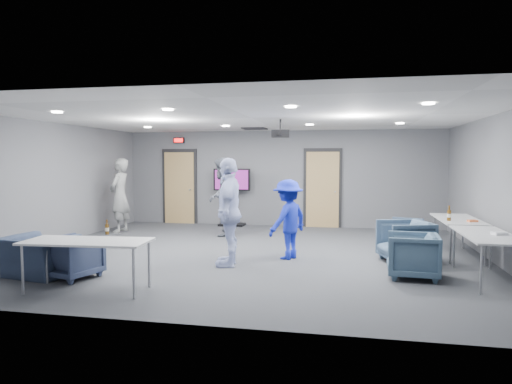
% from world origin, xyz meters
% --- Properties ---
extents(floor, '(9.00, 9.00, 0.00)m').
position_xyz_m(floor, '(0.00, 0.00, 0.00)').
color(floor, '#373B3F').
rests_on(floor, ground).
extents(ceiling, '(9.00, 9.00, 0.00)m').
position_xyz_m(ceiling, '(0.00, 0.00, 2.70)').
color(ceiling, silver).
rests_on(ceiling, wall_back).
extents(wall_back, '(9.00, 0.02, 2.70)m').
position_xyz_m(wall_back, '(0.00, 4.00, 1.35)').
color(wall_back, slate).
rests_on(wall_back, floor).
extents(wall_front, '(9.00, 0.02, 2.70)m').
position_xyz_m(wall_front, '(0.00, -4.00, 1.35)').
color(wall_front, slate).
rests_on(wall_front, floor).
extents(wall_left, '(0.02, 8.00, 2.70)m').
position_xyz_m(wall_left, '(-4.50, 0.00, 1.35)').
color(wall_left, slate).
rests_on(wall_left, floor).
extents(wall_right, '(0.02, 8.00, 2.70)m').
position_xyz_m(wall_right, '(4.50, 0.00, 1.35)').
color(wall_right, slate).
rests_on(wall_right, floor).
extents(door_left, '(1.06, 0.17, 2.24)m').
position_xyz_m(door_left, '(-3.00, 3.95, 1.07)').
color(door_left, black).
rests_on(door_left, wall_back).
extents(door_right, '(1.06, 0.17, 2.24)m').
position_xyz_m(door_right, '(1.20, 3.95, 1.07)').
color(door_right, black).
rests_on(door_right, wall_back).
extents(exit_sign, '(0.32, 0.08, 0.16)m').
position_xyz_m(exit_sign, '(-3.00, 3.93, 2.45)').
color(exit_sign, black).
rests_on(exit_sign, wall_back).
extents(hvac_diffuser, '(0.60, 0.60, 0.03)m').
position_xyz_m(hvac_diffuser, '(-0.50, 2.80, 2.69)').
color(hvac_diffuser, black).
rests_on(hvac_diffuser, ceiling).
extents(downlights, '(6.18, 3.78, 0.02)m').
position_xyz_m(downlights, '(0.00, 0.00, 2.68)').
color(downlights, white).
rests_on(downlights, ceiling).
extents(person_a, '(0.47, 0.70, 1.92)m').
position_xyz_m(person_a, '(-3.90, 2.01, 0.96)').
color(person_a, gray).
rests_on(person_a, floor).
extents(person_b, '(0.79, 0.98, 1.93)m').
position_xyz_m(person_b, '(-1.16, 2.01, 0.97)').
color(person_b, '#505560').
rests_on(person_b, floor).
extents(person_c, '(0.62, 1.18, 1.91)m').
position_xyz_m(person_c, '(-0.18, -1.05, 0.96)').
color(person_c, '#C6D2FF').
rests_on(person_c, floor).
extents(person_d, '(0.98, 1.12, 1.50)m').
position_xyz_m(person_d, '(0.77, -0.31, 0.75)').
color(person_d, '#1C2CBA').
rests_on(person_d, floor).
extents(chair_right_a, '(0.86, 0.84, 0.62)m').
position_xyz_m(chair_right_a, '(3.09, 1.33, 0.31)').
color(chair_right_a, '#3A4D65').
rests_on(chair_right_a, floor).
extents(chair_right_b, '(1.05, 1.04, 0.77)m').
position_xyz_m(chair_right_b, '(2.92, -0.20, 0.39)').
color(chair_right_b, '#3A4E65').
rests_on(chair_right_b, floor).
extents(chair_right_c, '(0.84, 0.82, 0.71)m').
position_xyz_m(chair_right_c, '(2.90, -1.33, 0.36)').
color(chair_right_c, '#3B5267').
rests_on(chair_right_c, floor).
extents(chair_front_a, '(0.90, 0.91, 0.68)m').
position_xyz_m(chair_front_a, '(-2.38, -2.40, 0.34)').
color(chair_front_a, '#353F5C').
rests_on(chair_front_a, floor).
extents(chair_front_b, '(1.13, 1.03, 0.65)m').
position_xyz_m(chair_front_b, '(-3.00, -2.40, 0.33)').
color(chair_front_b, '#34405A').
rests_on(chair_front_b, floor).
extents(table_right_a, '(0.75, 1.79, 0.73)m').
position_xyz_m(table_right_a, '(4.00, 0.62, 0.68)').
color(table_right_a, '#B5B9BB').
rests_on(table_right_a, floor).
extents(table_right_b, '(0.75, 1.80, 0.73)m').
position_xyz_m(table_right_b, '(4.00, -1.28, 0.68)').
color(table_right_b, '#B5B9BB').
rests_on(table_right_b, floor).
extents(table_front_left, '(1.82, 0.86, 0.73)m').
position_xyz_m(table_front_left, '(-1.76, -3.00, 0.68)').
color(table_front_left, '#B5B9BB').
rests_on(table_front_left, floor).
extents(bottle_front, '(0.06, 0.06, 0.23)m').
position_xyz_m(bottle_front, '(-1.74, -2.47, 0.81)').
color(bottle_front, '#5D3B10').
rests_on(bottle_front, table_front_left).
extents(bottle_right, '(0.08, 0.08, 0.29)m').
position_xyz_m(bottle_right, '(3.75, 0.24, 0.84)').
color(bottle_right, '#5D3B10').
rests_on(bottle_right, table_right_a).
extents(snack_box, '(0.19, 0.15, 0.04)m').
position_xyz_m(snack_box, '(4.15, 0.17, 0.75)').
color(snack_box, orange).
rests_on(snack_box, table_right_a).
extents(wrapper, '(0.24, 0.20, 0.05)m').
position_xyz_m(wrapper, '(4.16, -1.32, 0.75)').
color(wrapper, white).
rests_on(wrapper, table_right_b).
extents(tv_stand, '(1.06, 0.51, 1.63)m').
position_xyz_m(tv_stand, '(-1.35, 3.75, 0.92)').
color(tv_stand, black).
rests_on(tv_stand, floor).
extents(projector, '(0.39, 0.37, 0.36)m').
position_xyz_m(projector, '(0.53, 0.32, 2.40)').
color(projector, black).
rests_on(projector, ceiling).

